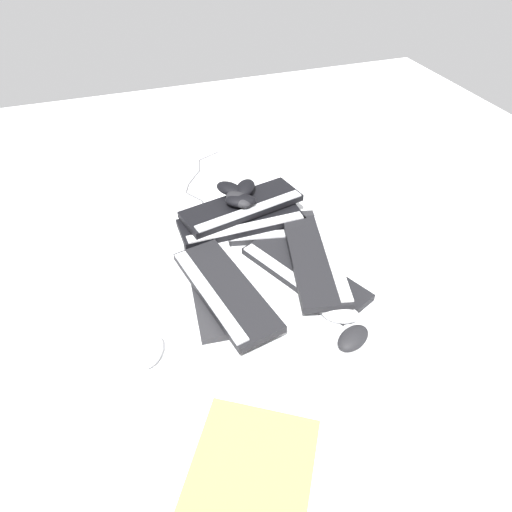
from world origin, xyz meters
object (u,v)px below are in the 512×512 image
mouse_2 (241,200)px  cardboard_box (252,486)px  mouse_1 (229,189)px  mouse_6 (340,314)px  keyboard_1 (216,283)px  keyboard_0 (256,229)px  keyboard_6 (242,206)px  keyboard_4 (315,259)px  mouse_4 (150,351)px  keyboard_5 (225,290)px  mouse_0 (239,199)px  keyboard_2 (304,273)px  mouse_5 (353,338)px  keyboard_3 (241,222)px  mouse_3 (244,188)px

mouse_2 → cardboard_box: bearing=94.7°
mouse_1 → mouse_6: mouse_1 is taller
keyboard_1 → mouse_6: 0.39m
keyboard_0 → keyboard_6: (0.07, 0.03, 0.06)m
keyboard_4 → mouse_4: bearing=107.0°
keyboard_1 → keyboard_5: size_ratio=0.98×
mouse_0 → cardboard_box: cardboard_box is taller
keyboard_0 → mouse_2: size_ratio=4.20×
keyboard_6 → mouse_6: bearing=-167.1°
mouse_1 → keyboard_2: bearing=-16.9°
keyboard_2 → mouse_5: (-0.29, -0.02, 0.01)m
mouse_0 → keyboard_4: bearing=-179.2°
keyboard_3 → keyboard_0: bearing=-115.3°
mouse_6 → cardboard_box: cardboard_box is taller
keyboard_6 → cardboard_box: cardboard_box is taller
mouse_1 → mouse_2: size_ratio=1.00×
cardboard_box → mouse_2: bearing=-16.5°
mouse_3 → mouse_6: 0.61m
mouse_4 → keyboard_1: bearing=-23.2°
keyboard_4 → mouse_6: keyboard_4 is taller
keyboard_5 → mouse_0: (0.35, -0.16, 0.07)m
keyboard_5 → mouse_6: 0.35m
keyboard_5 → cardboard_box: (-0.58, 0.11, 0.04)m
mouse_1 → mouse_3: (-0.01, -0.05, 0.00)m
mouse_2 → mouse_6: bearing=125.6°
keyboard_0 → mouse_2: (0.06, 0.04, 0.10)m
keyboard_6 → mouse_0: bearing=106.3°
keyboard_0 → keyboard_4: bearing=-154.5°
keyboard_5 → mouse_0: size_ratio=4.19×
keyboard_1 → keyboard_5: bearing=-172.2°
mouse_6 → mouse_0: bearing=-44.5°
mouse_2 → mouse_3: same height
mouse_6 → keyboard_1: bearing=-8.2°
cardboard_box → keyboard_3: bearing=-16.6°
keyboard_6 → mouse_3: size_ratio=4.20×
mouse_1 → cardboard_box: bearing=-47.8°
keyboard_2 → mouse_4: mouse_4 is taller
mouse_6 → keyboard_2: bearing=-51.3°
keyboard_2 → mouse_1: mouse_1 is taller
keyboard_5 → cardboard_box: size_ratio=1.86×
keyboard_1 → keyboard_4: (-0.03, -0.33, 0.03)m
mouse_5 → mouse_6: (0.09, -0.01, 0.00)m
keyboard_0 → mouse_6: (-0.47, -0.10, 0.01)m
mouse_1 → mouse_4: 0.69m
keyboard_5 → mouse_2: bearing=-25.3°
keyboard_2 → mouse_3: 0.42m
keyboard_1 → cardboard_box: 0.65m
mouse_1 → mouse_2: 0.09m
keyboard_2 → keyboard_5: (-0.02, 0.27, 0.03)m
mouse_2 → mouse_3: 0.08m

